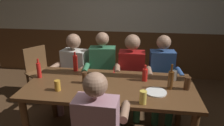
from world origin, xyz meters
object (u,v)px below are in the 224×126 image
person_3 (162,74)px  bottle_3 (145,75)px  pint_glass_3 (187,83)px  pint_glass_4 (174,75)px  pint_glass_1 (85,78)px  person_0 (73,69)px  plate_0 (156,92)px  dining_table (110,92)px  bottle_0 (39,70)px  person_2 (131,71)px  person_1 (102,70)px  bottle_1 (171,80)px  chair_empty_far_end (40,71)px  bottle_2 (75,63)px  condiment_caddy (98,90)px  pint_glass_2 (58,85)px  pint_glass_0 (143,97)px

person_3 → bottle_3: bearing=58.4°
pint_glass_3 → pint_glass_4: 0.27m
pint_glass_1 → person_3: bearing=34.5°
person_0 → plate_0: bearing=155.8°
dining_table → bottle_0: size_ratio=7.93×
person_2 → plate_0: person_2 is taller
person_1 → person_3: person_1 is taller
person_3 → bottle_0: (-1.58, -0.58, 0.21)m
person_3 → bottle_1: 0.71m
dining_table → person_0: 0.96m
person_0 → chair_empty_far_end: person_0 is taller
dining_table → person_1: (-0.21, 0.68, 0.00)m
dining_table → bottle_1: size_ratio=6.71×
bottle_1 → person_1: bearing=142.7°
bottle_2 → pint_glass_1: size_ratio=1.89×
bottle_0 → pint_glass_1: bearing=-7.6°
chair_empty_far_end → bottle_0: size_ratio=3.55×
condiment_caddy → pint_glass_3: (0.97, 0.20, 0.05)m
dining_table → pint_glass_3: bearing=0.2°
person_1 → pint_glass_3: size_ratio=8.31×
person_0 → bottle_3: bearing=164.5°
person_1 → pint_glass_2: size_ratio=10.30×
bottle_2 → pint_glass_2: 0.59m
condiment_caddy → chair_empty_far_end: bearing=137.4°
pint_glass_2 → pint_glass_3: size_ratio=0.81×
dining_table → pint_glass_3: size_ratio=13.23×
person_0 → pint_glass_2: (0.13, -0.90, 0.17)m
bottle_2 → pint_glass_0: size_ratio=1.95×
person_1 → condiment_caddy: 0.90m
person_0 → bottle_2: size_ratio=4.47×
person_2 → chair_empty_far_end: bearing=-11.1°
pint_glass_0 → pint_glass_3: pint_glass_3 is taller
person_0 → pint_glass_1: bearing=128.8°
plate_0 → pint_glass_2: pint_glass_2 is taller
chair_empty_far_end → pint_glass_4: size_ratio=7.47×
pint_glass_3 → condiment_caddy: bearing=-168.1°
condiment_caddy → person_2: bearing=70.1°
plate_0 → pint_glass_0: size_ratio=1.69×
person_1 → bottle_1: bearing=136.4°
person_0 → bottle_2: (0.15, -0.31, 0.22)m
condiment_caddy → bottle_2: size_ratio=0.52×
condiment_caddy → bottle_0: size_ratio=0.57×
bottle_2 → pint_glass_0: bottle_2 is taller
person_0 → pint_glass_4: person_0 is taller
pint_glass_4 → plate_0: bearing=-122.2°
person_3 → bottle_1: person_3 is taller
pint_glass_1 → pint_glass_4: (1.06, 0.24, -0.01)m
person_2 → bottle_3: size_ratio=5.98×
bottle_3 → pint_glass_3: (0.46, -0.17, -0.01)m
person_3 → plate_0: bearing=75.9°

